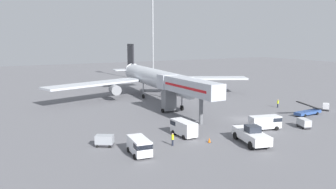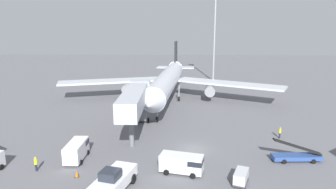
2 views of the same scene
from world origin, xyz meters
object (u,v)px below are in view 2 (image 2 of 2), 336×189
object	(u,v)px
pushback_tug	(112,182)
ground_crew_worker_foreground	(280,132)
belt_loader_truck	(296,156)
ground_crew_worker_midground	(36,164)
jet_bridge	(136,99)
airplane_at_gate	(168,80)
safety_cone_alpha	(77,174)
service_van_mid_center	(77,149)
baggage_cart_rear_right	(241,177)
service_van_far_right	(183,163)
apron_light_mast	(215,16)

from	to	relation	value
pushback_tug	ground_crew_worker_foreground	world-z (taller)	pushback_tug
belt_loader_truck	ground_crew_worker_midground	xyz separation A→B (m)	(-32.28, -3.92, 0.21)
jet_bridge	ground_crew_worker_midground	size ratio (longest dim) A/B	9.98
airplane_at_gate	safety_cone_alpha	distance (m)	38.05
belt_loader_truck	ground_crew_worker_midground	bearing A→B (deg)	-173.08
pushback_tug	belt_loader_truck	bearing A→B (deg)	20.98
ground_crew_worker_foreground	safety_cone_alpha	world-z (taller)	ground_crew_worker_foreground
service_van_mid_center	baggage_cart_rear_right	distance (m)	20.91
airplane_at_gate	pushback_tug	distance (m)	40.32
airplane_at_gate	service_van_mid_center	world-z (taller)	airplane_at_gate
jet_bridge	belt_loader_truck	distance (m)	24.63
service_van_far_right	apron_light_mast	world-z (taller)	apron_light_mast
service_van_far_right	service_van_mid_center	size ratio (longest dim) A/B	1.09
baggage_cart_rear_right	apron_light_mast	world-z (taller)	apron_light_mast
service_van_mid_center	baggage_cart_rear_right	xyz separation A→B (m)	(20.15, -5.58, -0.51)
baggage_cart_rear_right	apron_light_mast	xyz separation A→B (m)	(4.17, 65.36, 19.42)
ground_crew_worker_foreground	apron_light_mast	bearing A→B (deg)	95.26
baggage_cart_rear_right	ground_crew_worker_foreground	bearing A→B (deg)	58.09
jet_bridge	airplane_at_gate	bearing A→B (deg)	78.71
service_van_mid_center	ground_crew_worker_midground	bearing A→B (deg)	-137.89
ground_crew_worker_foreground	baggage_cart_rear_right	bearing A→B (deg)	-121.91
service_van_mid_center	apron_light_mast	size ratio (longest dim) A/B	0.17
belt_loader_truck	airplane_at_gate	bearing A→B (deg)	119.42
pushback_tug	service_van_far_right	distance (m)	8.74
service_van_far_right	ground_crew_worker_foreground	xyz separation A→B (m)	(15.24, 11.96, -0.34)
jet_bridge	safety_cone_alpha	distance (m)	16.55
pushback_tug	belt_loader_truck	size ratio (longest dim) A/B	1.22
ground_crew_worker_foreground	service_van_far_right	bearing A→B (deg)	-141.88
ground_crew_worker_foreground	ground_crew_worker_midground	bearing A→B (deg)	-159.74
jet_bridge	service_van_mid_center	bearing A→B (deg)	-122.08
ground_crew_worker_midground	pushback_tug	bearing A→B (deg)	-23.94
baggage_cart_rear_right	ground_crew_worker_midground	size ratio (longest dim) A/B	1.62
jet_bridge	pushback_tug	distance (m)	18.71
service_van_far_right	ground_crew_worker_foreground	world-z (taller)	service_van_far_right
belt_loader_truck	ground_crew_worker_midground	world-z (taller)	belt_loader_truck
airplane_at_gate	service_van_mid_center	distance (m)	33.87
belt_loader_truck	service_van_mid_center	size ratio (longest dim) A/B	1.28
ground_crew_worker_midground	baggage_cart_rear_right	bearing A→B (deg)	-5.09
ground_crew_worker_foreground	apron_light_mast	distance (m)	54.84
pushback_tug	belt_loader_truck	distance (m)	23.62
airplane_at_gate	ground_crew_worker_foreground	xyz separation A→B (m)	(18.30, -23.26, -4.09)
baggage_cart_rear_right	ground_crew_worker_midground	world-z (taller)	ground_crew_worker_midground
ground_crew_worker_foreground	apron_light_mast	xyz separation A→B (m)	(-4.71, 51.11, 19.32)
ground_crew_worker_midground	safety_cone_alpha	bearing A→B (deg)	-13.23
pushback_tug	ground_crew_worker_foreground	bearing A→B (deg)	36.38
service_van_far_right	baggage_cart_rear_right	xyz separation A→B (m)	(6.37, -2.29, -0.44)
ground_crew_worker_foreground	pushback_tug	bearing A→B (deg)	-143.62
pushback_tug	airplane_at_gate	bearing A→B (deg)	83.83
belt_loader_truck	baggage_cart_rear_right	bearing A→B (deg)	-143.95
airplane_at_gate	jet_bridge	size ratio (longest dim) A/B	2.92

